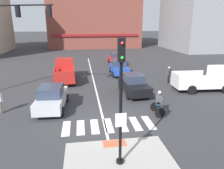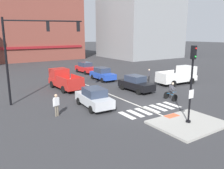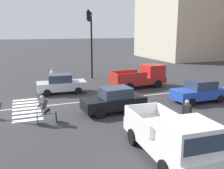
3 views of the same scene
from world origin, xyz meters
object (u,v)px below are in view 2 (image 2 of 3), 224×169
Objects in this scene: signal_pole at (192,78)px; cyclist at (171,91)px; car_silver_westbound_near at (94,98)px; car_blue_eastbound_far at (103,74)px; pickup_truck_white_cross_right at (179,76)px; car_black_eastbound_mid at (136,83)px; traffic_light_mast at (30,45)px; car_red_eastbound_distant at (86,68)px; pickup_truck_red_westbound_far at (64,80)px; pedestrian_at_curb_left at (56,103)px; pedestrian_waiting_far_side at (149,75)px.

cyclist is at bearing 53.93° from signal_pole.
car_silver_westbound_near and car_blue_eastbound_far have the same top height.
car_silver_westbound_near is 0.81× the size of pickup_truck_white_cross_right.
cyclist is at bearing -83.73° from car_black_eastbound_mid.
traffic_light_mast is 1.72× the size of car_red_eastbound_distant.
pickup_truck_red_westbound_far is at bearing 157.09° from pickup_truck_white_cross_right.
pickup_truck_white_cross_right is 1.00× the size of pickup_truck_red_westbound_far.
traffic_light_mast is at bearing 135.16° from car_silver_westbound_near.
pickup_truck_red_westbound_far is at bearing 123.65° from cyclist.
car_silver_westbound_near is 3.29m from pedestrian_at_curb_left.
car_blue_eastbound_far is at bearing 133.55° from pickup_truck_white_cross_right.
car_blue_eastbound_far is at bearing 44.92° from pedestrian_at_curb_left.
car_black_eastbound_mid is 1.02× the size of car_blue_eastbound_far.
traffic_light_mast is 17.31m from pickup_truck_white_cross_right.
traffic_light_mast is 4.27× the size of cyclist.
cyclist is at bearing -9.72° from pedestrian_at_curb_left.
traffic_light_mast is 5.79m from pedestrian_at_curb_left.
traffic_light_mast is at bearing -175.56° from pedestrian_waiting_far_side.
pedestrian_waiting_far_side is at bearing 62.26° from cyclist.
pickup_truck_red_westbound_far is (-5.93, 5.21, 0.17)m from car_black_eastbound_mid.
signal_pole is 1.20× the size of car_silver_westbound_near.
pedestrian_waiting_far_side is at bearing 31.34° from car_black_eastbound_mid.
car_blue_eastbound_far is at bearing 55.60° from car_silver_westbound_near.
pickup_truck_red_westbound_far reaches higher than car_blue_eastbound_far.
traffic_light_mast is (-7.30, 10.37, 1.84)m from signal_pole.
car_red_eastbound_distant is 10.39m from pickup_truck_red_westbound_far.
cyclist is (6.42, -9.64, -0.11)m from pickup_truck_red_westbound_far.
pedestrian_waiting_far_side is (3.39, -10.65, 0.17)m from car_red_eastbound_distant.
pickup_truck_red_westbound_far is 3.12× the size of pedestrian_waiting_far_side.
signal_pole is at bearing -136.89° from pickup_truck_white_cross_right.
car_silver_westbound_near is (-3.49, 6.58, -2.36)m from signal_pole.
car_black_eastbound_mid is at bearing -7.97° from traffic_light_mast.
pickup_truck_red_westbound_far is at bearing 138.68° from car_black_eastbound_mid.
car_red_eastbound_distant is at bearing 47.24° from traffic_light_mast.
signal_pole reaches higher than car_red_eastbound_distant.
pickup_truck_white_cross_right is at bearing 9.12° from pedestrian_at_curb_left.
car_black_eastbound_mid is at bearing 96.27° from cyclist.
pickup_truck_red_westbound_far reaches higher than car_black_eastbound_mid.
pedestrian_at_curb_left is (-3.65, -7.92, 0.00)m from pickup_truck_red_westbound_far.
car_red_eastbound_distant is 17.07m from car_silver_westbound_near.
car_red_eastbound_distant is (0.75, 13.17, 0.00)m from car_black_eastbound_mid.
pedestrian_at_curb_left is 1.00× the size of pedestrian_waiting_far_side.
signal_pole is 2.99× the size of cyclist.
signal_pole is 3.01× the size of pedestrian_at_curb_left.
cyclist is 10.21m from pedestrian_at_curb_left.
pickup_truck_white_cross_right is (9.46, 8.86, -2.19)m from signal_pole.
car_silver_westbound_near is at bearing -44.84° from traffic_light_mast.
car_black_eastbound_mid is 7.90m from pickup_truck_red_westbound_far.
car_blue_eastbound_far is (0.02, 6.87, 0.00)m from car_black_eastbound_mid.
traffic_light_mast reaches higher than car_blue_eastbound_far.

